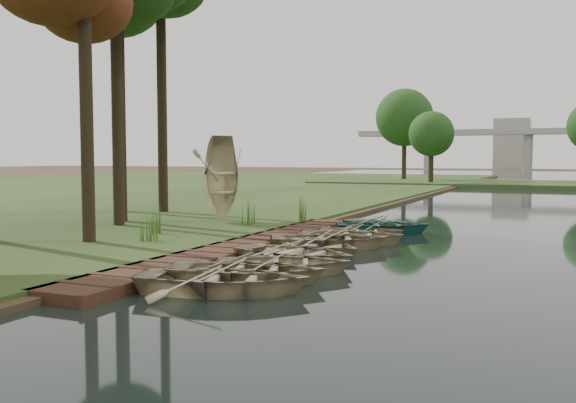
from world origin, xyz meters
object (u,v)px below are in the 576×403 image
at_px(rowboat_1, 247,267).
at_px(rowboat_2, 284,260).
at_px(boardwalk, 242,248).
at_px(rowboat_0, 223,275).
at_px(stored_rowboat, 221,213).

height_order(rowboat_1, rowboat_2, rowboat_1).
height_order(boardwalk, rowboat_1, rowboat_1).
bearing_deg(rowboat_2, rowboat_0, 151.09).
bearing_deg(boardwalk, rowboat_2, -47.85).
relative_size(boardwalk, stored_rowboat, 4.54).
distance_m(boardwalk, rowboat_1, 5.16).
distance_m(rowboat_0, stored_rowboat, 12.67).
distance_m(rowboat_2, stored_rowboat, 10.71).
distance_m(boardwalk, rowboat_0, 6.18).
bearing_deg(boardwalk, rowboat_0, -65.85).
xyz_separation_m(boardwalk, rowboat_2, (2.80, -3.09, 0.25)).
relative_size(boardwalk, rowboat_1, 4.37).
height_order(boardwalk, stored_rowboat, stored_rowboat).
xyz_separation_m(boardwalk, rowboat_1, (2.50, -4.50, 0.28)).
height_order(rowboat_0, rowboat_1, rowboat_0).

